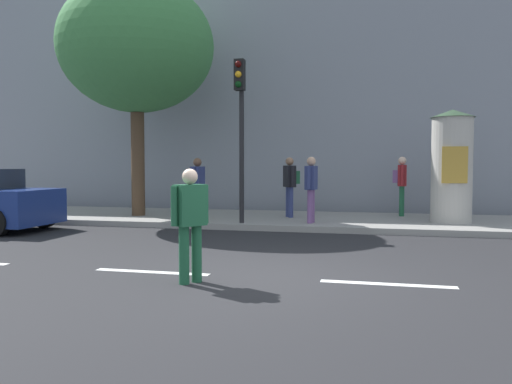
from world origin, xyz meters
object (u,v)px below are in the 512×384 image
at_px(pedestrian_near_pole, 190,217).
at_px(pedestrian_with_backpack, 290,181).
at_px(traffic_light, 240,113).
at_px(poster_column, 452,165).
at_px(pedestrian_in_dark_shirt, 311,184).
at_px(pedestrian_in_light_jacket, 198,184).
at_px(street_tree, 136,47).
at_px(pedestrian_with_bag, 401,181).

bearing_deg(pedestrian_near_pole, pedestrian_with_backpack, 89.16).
xyz_separation_m(pedestrian_near_pole, pedestrian_with_backpack, (0.11, 7.58, 0.25)).
bearing_deg(traffic_light, pedestrian_with_backpack, 62.43).
height_order(poster_column, pedestrian_in_dark_shirt, poster_column).
relative_size(pedestrian_near_pole, pedestrian_in_light_jacket, 0.95).
bearing_deg(pedestrian_in_light_jacket, street_tree, 159.24).
bearing_deg(pedestrian_with_bag, pedestrian_in_light_jacket, -155.77).
distance_m(pedestrian_with_bag, pedestrian_in_dark_shirt, 3.28).
bearing_deg(poster_column, pedestrian_in_dark_shirt, -164.22).
height_order(pedestrian_near_pole, pedestrian_in_dark_shirt, pedestrian_in_dark_shirt).
relative_size(poster_column, pedestrian_with_backpack, 1.71).
distance_m(traffic_light, pedestrian_with_backpack, 2.68).
distance_m(pedestrian_with_bag, pedestrian_in_light_jacket, 5.80).
bearing_deg(traffic_light, street_tree, 159.15).
relative_size(poster_column, pedestrian_in_dark_shirt, 1.72).
xyz_separation_m(traffic_light, pedestrian_in_light_jacket, (-1.31, 0.50, -1.77)).
height_order(poster_column, pedestrian_in_light_jacket, poster_column).
distance_m(street_tree, pedestrian_in_dark_shirt, 6.43).
xyz_separation_m(poster_column, pedestrian_with_backpack, (-4.20, 0.31, -0.44)).
distance_m(pedestrian_with_backpack, pedestrian_in_light_jacket, 2.61).
bearing_deg(traffic_light, pedestrian_near_pole, -81.74).
bearing_deg(street_tree, pedestrian_with_backpack, 6.80).
xyz_separation_m(pedestrian_in_dark_shirt, pedestrian_with_backpack, (-0.74, 1.29, 0.03)).
distance_m(poster_column, pedestrian_in_light_jacket, 6.55).
height_order(pedestrian_with_bag, pedestrian_in_light_jacket, pedestrian_with_bag).
xyz_separation_m(pedestrian_with_bag, pedestrian_in_light_jacket, (-5.29, -2.38, -0.04)).
bearing_deg(pedestrian_in_light_jacket, traffic_light, -20.99).
bearing_deg(pedestrian_near_pole, pedestrian_in_light_jacket, 108.91).
relative_size(pedestrian_in_dark_shirt, pedestrian_in_light_jacket, 1.01).
relative_size(poster_column, pedestrian_near_pole, 1.83).
bearing_deg(pedestrian_near_pole, pedestrian_with_bag, 70.05).
bearing_deg(pedestrian_in_dark_shirt, pedestrian_with_bag, 45.83).
height_order(traffic_light, pedestrian_in_light_jacket, traffic_light).
bearing_deg(poster_column, pedestrian_with_bag, 130.36).
bearing_deg(pedestrian_with_backpack, pedestrian_with_bag, 19.36).
height_order(traffic_light, pedestrian_with_bag, traffic_light).
bearing_deg(pedestrian_with_bag, street_tree, -167.89).
height_order(poster_column, street_tree, street_tree).
relative_size(pedestrian_near_pole, pedestrian_in_dark_shirt, 0.94).
height_order(traffic_light, pedestrian_near_pole, traffic_light).
height_order(street_tree, pedestrian_near_pole, street_tree).
xyz_separation_m(pedestrian_near_pole, pedestrian_in_light_jacket, (-2.15, 6.27, 0.21)).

